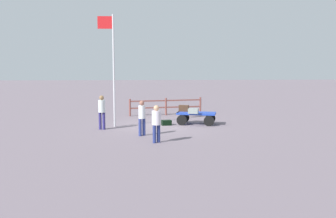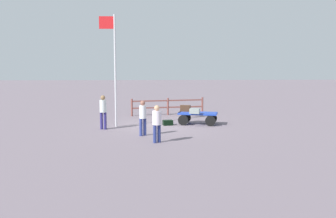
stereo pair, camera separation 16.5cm
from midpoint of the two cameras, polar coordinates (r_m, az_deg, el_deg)
name	(u,v)px [view 2 (the right image)]	position (r m, az deg, el deg)	size (l,w,h in m)	color
ground_plane	(163,125)	(19.75, -0.51, -2.53)	(120.00, 120.00, 0.00)	slate
luggage_cart	(197,116)	(20.13, 4.77, -1.05)	(2.23, 1.55, 0.65)	#2242B3
suitcase_grey	(195,111)	(19.59, 4.35, -0.32)	(0.59, 0.46, 0.27)	gray
suitcase_navy	(185,108)	(20.46, 2.91, 0.11)	(0.59, 0.42, 0.35)	#442B1A
suitcase_maroon	(168,123)	(19.81, 0.20, -2.10)	(0.57, 0.46, 0.27)	black
worker_lead	(143,116)	(16.80, -3.61, -1.05)	(0.42, 0.42, 1.60)	navy
worker_trailing	(157,121)	(15.25, -1.40, -1.79)	(0.52, 0.52, 1.56)	navy
worker_supervisor	(103,110)	(18.68, -9.67, -0.09)	(0.42, 0.42, 1.70)	navy
flagpole	(114,62)	(19.28, -8.10, 7.11)	(0.82, 0.10, 5.72)	silver
wooden_fence	(168,105)	(23.79, 0.18, 0.61)	(4.68, 0.99, 1.09)	brown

